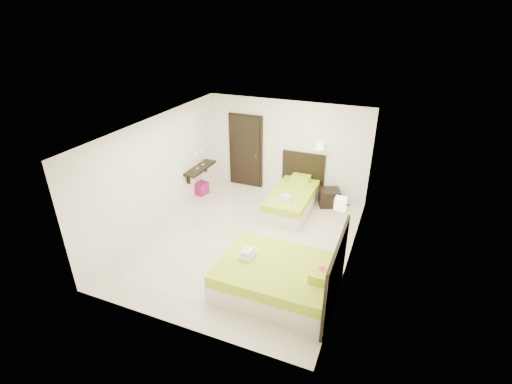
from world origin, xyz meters
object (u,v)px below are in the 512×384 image
at_px(ottoman, 201,188).
at_px(bed_double, 281,277).
at_px(nightstand, 329,197).
at_px(bed_single, 293,198).

bearing_deg(ottoman, bed_double, -41.10).
bearing_deg(bed_double, ottoman, 138.90).
height_order(bed_double, ottoman, bed_double).
bearing_deg(nightstand, bed_single, -169.92).
bearing_deg(bed_double, nightstand, 88.31).
distance_m(bed_single, ottoman, 2.66).
height_order(bed_single, bed_double, bed_double).
distance_m(bed_double, nightstand, 3.64).
relative_size(bed_single, bed_double, 0.92).
relative_size(nightstand, ottoman, 1.51).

